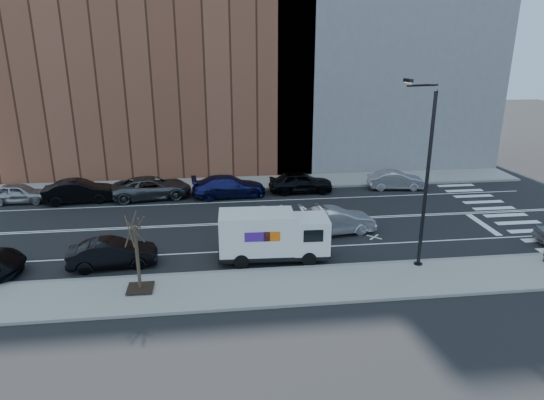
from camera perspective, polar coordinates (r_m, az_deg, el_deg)
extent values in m
plane|color=black|center=(31.45, -0.43, -2.59)|extent=(120.00, 120.00, 0.00)
cube|color=gray|center=(23.49, 2.07, -10.10)|extent=(44.00, 3.60, 0.15)
cube|color=gray|center=(39.73, -1.88, 2.05)|extent=(44.00, 3.60, 0.15)
cube|color=gray|center=(25.06, 1.42, -8.12)|extent=(44.00, 0.25, 0.17)
cube|color=gray|center=(38.01, -1.63, 1.30)|extent=(44.00, 0.25, 0.17)
cube|color=brown|center=(45.01, -13.57, 17.60)|extent=(26.00, 10.00, 22.00)
cube|color=slate|center=(47.35, 12.71, 20.11)|extent=(20.00, 10.00, 26.00)
cylinder|color=black|center=(25.03, 17.71, 1.81)|extent=(0.18, 0.18, 9.00)
cylinder|color=black|center=(26.57, 16.79, -7.32)|extent=(0.44, 0.44, 0.20)
sphere|color=black|center=(24.21, 18.75, 11.94)|extent=(0.20, 0.20, 0.20)
cylinder|color=black|center=(25.73, 17.17, 12.77)|extent=(0.11, 3.49, 0.48)
cube|color=black|center=(27.28, 15.74, 13.39)|extent=(0.25, 0.80, 0.18)
cube|color=#FFF2CC|center=(27.29, 15.72, 13.18)|extent=(0.18, 0.55, 0.03)
cube|color=black|center=(23.82, -15.23, -9.95)|extent=(1.20, 1.20, 0.04)
cylinder|color=#382B1E|center=(23.15, -15.54, -6.63)|extent=(0.16, 0.16, 3.20)
cylinder|color=#382B1E|center=(22.57, -15.22, -3.39)|extent=(0.06, 0.80, 1.44)
cylinder|color=#382B1E|center=(22.81, -15.57, -3.18)|extent=(0.81, 0.31, 1.19)
cylinder|color=#382B1E|center=(22.78, -16.30, -3.29)|extent=(0.58, 0.76, 1.50)
cylinder|color=#382B1E|center=(22.51, -16.41, -3.56)|extent=(0.47, 0.61, 1.37)
cylinder|color=#382B1E|center=(22.38, -15.74, -3.63)|extent=(0.72, 0.29, 1.13)
cube|color=black|center=(26.12, 0.02, -6.16)|extent=(5.83, 2.20, 0.28)
cube|color=silver|center=(25.93, 4.53, -3.95)|extent=(1.94, 2.07, 1.85)
cube|color=black|center=(25.99, 6.61, -3.31)|extent=(0.13, 1.72, 0.88)
cube|color=black|center=(24.91, 4.90, -4.24)|extent=(1.02, 0.08, 0.65)
cube|color=black|center=(26.76, 4.21, -2.58)|extent=(1.02, 0.08, 0.65)
cube|color=black|center=(26.45, 6.43, -5.74)|extent=(0.22, 1.86, 0.32)
cube|color=silver|center=(25.59, -1.85, -3.77)|extent=(3.98, 2.21, 2.13)
cube|color=#47198C|center=(24.58, -1.74, -4.38)|extent=(1.30, 0.08, 0.51)
cube|color=orange|center=(24.62, -0.01, -4.33)|extent=(0.83, 0.06, 0.51)
cube|color=#47198C|center=(26.51, -1.95, -2.64)|extent=(1.30, 0.08, 0.51)
cube|color=orange|center=(26.54, -0.35, -2.60)|extent=(0.83, 0.06, 0.51)
cylinder|color=black|center=(25.49, 4.37, -6.93)|extent=(0.79, 0.29, 0.78)
cylinder|color=black|center=(27.16, 3.79, -5.26)|extent=(0.79, 0.29, 0.78)
cylinder|color=black|center=(25.23, -3.63, -7.20)|extent=(0.79, 0.29, 0.78)
cylinder|color=black|center=(26.91, -3.69, -5.50)|extent=(0.79, 0.29, 0.78)
imported|color=#A2A2A6|center=(39.39, -27.62, 0.72)|extent=(4.21, 1.71, 1.43)
imported|color=black|center=(37.67, -21.73, 0.96)|extent=(5.12, 2.24, 1.64)
imported|color=#494C50|center=(37.01, -13.93, 1.42)|extent=(6.03, 3.38, 1.59)
imported|color=#171A52|center=(36.43, -5.11, 1.63)|extent=(5.62, 2.61, 1.59)
imported|color=black|center=(37.29, 3.40, 2.13)|extent=(4.90, 2.03, 1.66)
imported|color=#B3B2B7|center=(39.35, 14.37, 2.27)|extent=(4.48, 1.96, 1.43)
imported|color=#B7B7BC|center=(29.63, 7.41, -2.45)|extent=(5.04, 2.34, 1.60)
imported|color=black|center=(26.53, -18.22, -5.99)|extent=(4.59, 1.97, 1.47)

